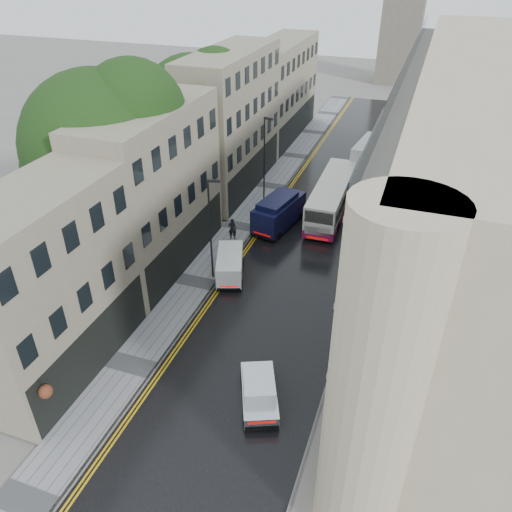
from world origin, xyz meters
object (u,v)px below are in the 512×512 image
Objects in this scene: white_lorry at (355,164)px; silver_hatchback at (245,413)px; lamp_post_far at (264,160)px; tree_far at (193,124)px; lamp_post_near at (210,231)px; cream_bus at (311,211)px; navy_van at (256,218)px; white_van at (217,277)px; pedestrian at (232,229)px; tree_near at (103,171)px.

silver_hatchback is at bearing -82.74° from white_lorry.
lamp_post_far is (-6.90, -6.27, 1.79)m from white_lorry.
white_lorry is (13.49, 6.08, -4.21)m from tree_far.
lamp_post_near is at bearing -101.32° from white_lorry.
navy_van is (-3.77, -2.38, -0.07)m from cream_bus.
white_van is 0.72× the size of navy_van.
cream_bus is at bearing -153.76° from pedestrian.
lamp_post_far is (-5.08, 3.44, 2.35)m from cream_bus.
navy_van is at bearing 69.34° from lamp_post_near.
tree_far is 13.12m from cream_bus.
silver_hatchback is at bearing -60.25° from tree_far.
pedestrian is at bearing 82.38° from lamp_post_near.
white_van is 13.98m from lamp_post_far.
tree_far is 16.77m from white_van.
lamp_post_near is at bearing 109.39° from white_van.
white_lorry reaches higher than silver_hatchback.
white_van is (-5.59, -19.88, -1.12)m from white_lorry.
silver_hatchback is 18.50m from navy_van.
white_van is at bearing -68.59° from lamp_post_far.
pedestrian is at bearing -49.41° from tree_far.
white_van is at bearing -111.36° from cream_bus.
pedestrian is (-5.15, -3.98, -0.47)m from cream_bus.
white_van is at bearing -78.58° from navy_van.
tree_near reaches higher than white_van.
lamp_post_near is (-0.76, 0.96, 2.80)m from white_van.
navy_van is (-5.60, 17.62, 0.66)m from silver_hatchback.
lamp_post_far is at bearing 114.12° from navy_van.
tree_near is 3.62× the size of silver_hatchback.
tree_near is at bearing -102.37° from lamp_post_far.
tree_far is 15.38m from white_lorry.
navy_van reaches higher than white_van.
silver_hatchback is 17.47m from pedestrian.
tree_near is 1.11× the size of tree_far.
white_lorry is at bearing 58.18° from lamp_post_far.
tree_near is at bearing 26.75° from pedestrian.
white_lorry is 1.03× the size of lamp_post_far.
silver_hatchback is 0.71× the size of navy_van.
cream_bus is (11.97, 9.37, -5.48)m from tree_near.
cream_bus is 4.46m from navy_van.
white_van is at bearing -60.21° from tree_far.
tree_far is at bearing 104.77° from lamp_post_near.
tree_near reaches higher than tree_far.
lamp_post_near reaches higher than silver_hatchback.
lamp_post_far reaches higher than silver_hatchback.
navy_van is (0.00, 7.79, 0.49)m from white_van.
tree_near is 18.50m from silver_hatchback.
white_lorry is 20.03m from lamp_post_near.
white_lorry is 15.40m from pedestrian.
pedestrian is at bearing -74.59° from lamp_post_far.
cream_bus is at bearing -93.36° from white_lorry.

